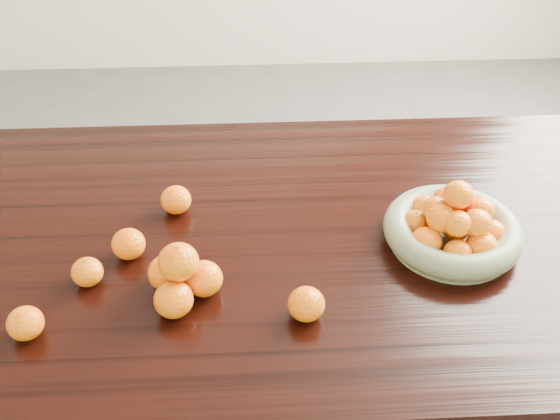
{
  "coord_description": "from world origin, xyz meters",
  "views": [
    {
      "loc": [
        -0.08,
        -1.09,
        1.68
      ],
      "look_at": [
        -0.02,
        -0.02,
        0.83
      ],
      "focal_mm": 40.0,
      "sensor_mm": 36.0,
      "label": 1
    }
  ],
  "objects_px": {
    "dining_table": "(289,260)",
    "fruit_bowl": "(453,227)",
    "loose_orange_0": "(87,272)",
    "orange_pyramid": "(181,278)"
  },
  "relations": [
    {
      "from": "orange_pyramid",
      "to": "loose_orange_0",
      "type": "xyz_separation_m",
      "value": [
        -0.2,
        0.05,
        -0.02
      ]
    },
    {
      "from": "fruit_bowl",
      "to": "orange_pyramid",
      "type": "bearing_deg",
      "value": -166.85
    },
    {
      "from": "fruit_bowl",
      "to": "loose_orange_0",
      "type": "distance_m",
      "value": 0.79
    },
    {
      "from": "dining_table",
      "to": "fruit_bowl",
      "type": "distance_m",
      "value": 0.39
    },
    {
      "from": "dining_table",
      "to": "fruit_bowl",
      "type": "relative_size",
      "value": 6.55
    },
    {
      "from": "loose_orange_0",
      "to": "fruit_bowl",
      "type": "bearing_deg",
      "value": 6.41
    },
    {
      "from": "dining_table",
      "to": "orange_pyramid",
      "type": "relative_size",
      "value": 12.93
    },
    {
      "from": "fruit_bowl",
      "to": "loose_orange_0",
      "type": "relative_size",
      "value": 4.66
    },
    {
      "from": "dining_table",
      "to": "fruit_bowl",
      "type": "bearing_deg",
      "value": -8.86
    },
    {
      "from": "dining_table",
      "to": "orange_pyramid",
      "type": "height_order",
      "value": "orange_pyramid"
    }
  ]
}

